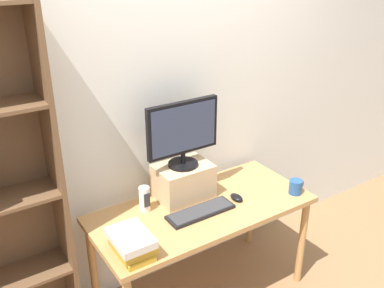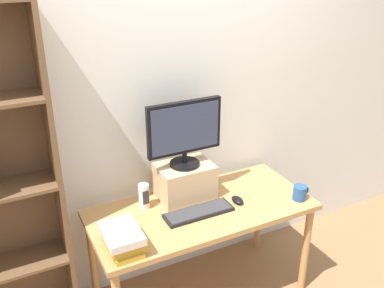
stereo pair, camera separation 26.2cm
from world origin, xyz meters
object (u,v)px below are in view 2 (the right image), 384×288
(computer_monitor, at_px, (184,131))
(keyboard, at_px, (199,212))
(coffee_mug, at_px, (300,193))
(desk, at_px, (201,218))
(book_stack, at_px, (123,239))
(computer_mouse, at_px, (237,200))
(riser_box, at_px, (185,181))
(desk_speaker, at_px, (144,196))

(computer_monitor, xyz_separation_m, keyboard, (-0.02, -0.23, -0.46))
(keyboard, xyz_separation_m, coffee_mug, (0.68, -0.15, 0.04))
(desk, relative_size, book_stack, 5.41)
(computer_mouse, distance_m, book_stack, 0.84)
(keyboard, xyz_separation_m, computer_mouse, (0.29, 0.01, 0.01))
(riser_box, bearing_deg, computer_mouse, -40.04)
(desk_speaker, bearing_deg, desk, -27.30)
(computer_mouse, height_order, desk_speaker, desk_speaker)
(coffee_mug, relative_size, desk_speaker, 0.73)
(riser_box, distance_m, desk_speaker, 0.30)
(desk, height_order, desk_speaker, desk_speaker)
(riser_box, height_order, coffee_mug, riser_box)
(desk, relative_size, keyboard, 3.24)
(computer_mouse, bearing_deg, desk_speaker, 158.76)
(computer_monitor, bearing_deg, book_stack, -146.68)
(computer_monitor, relative_size, computer_mouse, 4.81)
(coffee_mug, bearing_deg, computer_monitor, 150.19)
(desk_speaker, bearing_deg, riser_box, 1.74)
(keyboard, bearing_deg, riser_box, 85.75)
(desk_speaker, bearing_deg, computer_monitor, 1.45)
(computer_monitor, distance_m, keyboard, 0.52)
(riser_box, xyz_separation_m, coffee_mug, (0.66, -0.38, -0.07))
(computer_mouse, relative_size, coffee_mug, 0.86)
(riser_box, distance_m, computer_mouse, 0.37)
(keyboard, relative_size, coffee_mug, 3.68)
(computer_monitor, height_order, book_stack, computer_monitor)
(computer_monitor, distance_m, desk_speaker, 0.49)
(desk, xyz_separation_m, desk_speaker, (-0.33, 0.17, 0.16))
(keyboard, height_order, desk_speaker, desk_speaker)
(keyboard, distance_m, desk_speaker, 0.36)
(computer_monitor, distance_m, computer_mouse, 0.58)
(coffee_mug, bearing_deg, book_stack, 179.15)
(desk, bearing_deg, desk_speaker, 152.70)
(desk, relative_size, riser_box, 3.99)
(book_stack, bearing_deg, keyboard, 13.62)
(keyboard, bearing_deg, coffee_mug, -12.21)
(computer_monitor, height_order, coffee_mug, computer_monitor)
(desk, bearing_deg, computer_monitor, 100.77)
(desk_speaker, bearing_deg, book_stack, -125.91)
(desk, xyz_separation_m, computer_monitor, (-0.03, 0.18, 0.55))
(computer_mouse, xyz_separation_m, desk_speaker, (-0.57, 0.22, 0.07))
(computer_monitor, relative_size, desk_speaker, 3.01)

